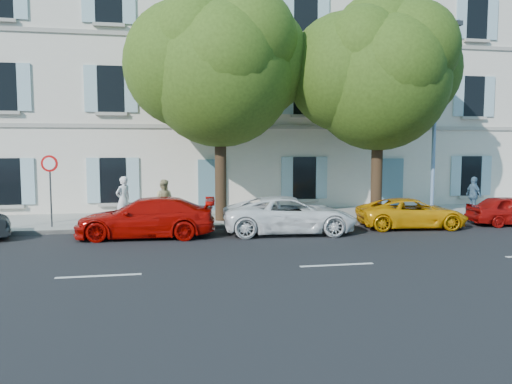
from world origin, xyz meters
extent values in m
plane|color=black|center=(0.00, 0.00, 0.00)|extent=(90.00, 90.00, 0.00)
cube|color=#A09E96|center=(0.00, 4.45, 0.07)|extent=(36.00, 4.50, 0.15)
cube|color=#9E998E|center=(0.00, 2.28, 0.08)|extent=(36.00, 0.16, 0.16)
cube|color=silver|center=(0.00, 10.20, 6.00)|extent=(28.00, 7.00, 12.00)
imported|color=#A50904|center=(-5.04, 1.02, 0.68)|extent=(4.85, 2.32, 1.36)
imported|color=white|center=(-0.01, 0.88, 0.66)|extent=(4.93, 2.59, 1.32)
imported|color=orange|center=(4.85, 1.15, 0.57)|extent=(4.27, 2.32, 1.14)
cylinder|color=#3A2819|center=(-2.17, 3.50, 1.97)|extent=(0.46, 0.46, 3.64)
ellipsoid|color=#45671A|center=(-2.17, 3.50, 5.98)|extent=(5.83, 5.83, 6.41)
cylinder|color=#3A2819|center=(4.19, 2.92, 1.89)|extent=(0.46, 0.46, 3.48)
ellipsoid|color=#3F6018|center=(4.19, 2.92, 5.75)|extent=(5.65, 5.65, 6.22)
cylinder|color=#383A3D|center=(-8.48, 2.99, 1.26)|extent=(0.06, 0.06, 2.23)
cylinder|color=red|center=(-8.48, 2.96, 2.48)|extent=(0.61, 0.13, 0.61)
cylinder|color=#7293BF|center=(6.69, 2.90, 4.03)|extent=(0.16, 0.16, 7.75)
cylinder|color=#7293BF|center=(6.69, 2.22, 7.90)|extent=(0.28, 1.36, 0.10)
cube|color=#383A3D|center=(6.69, 1.55, 7.76)|extent=(0.30, 0.47, 0.17)
imported|color=white|center=(-5.96, 3.58, 1.05)|extent=(0.77, 0.76, 1.80)
imported|color=tan|center=(-4.43, 3.35, 0.99)|extent=(0.98, 0.87, 1.67)
imported|color=slate|center=(8.92, 3.32, 0.97)|extent=(0.42, 0.97, 1.63)
camera|label=1|loc=(-4.47, -16.21, 3.11)|focal=35.00mm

